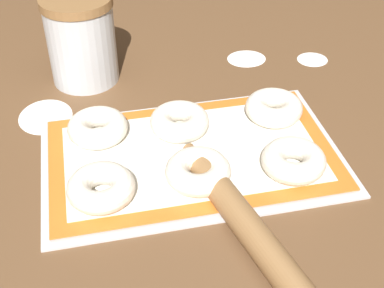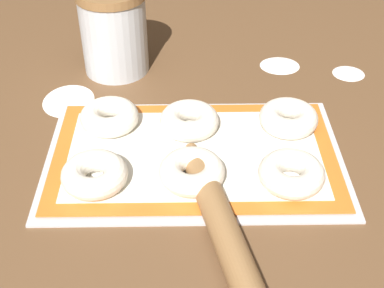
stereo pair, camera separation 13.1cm
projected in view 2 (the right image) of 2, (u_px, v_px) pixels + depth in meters
The scene contains 14 objects.
ground_plane at pixel (183, 160), 0.85m from camera, with size 2.80×2.80×0.00m, color brown.
baking_tray at pixel (192, 156), 0.85m from camera, with size 0.47×0.29×0.01m.
baking_mat at pixel (192, 153), 0.85m from camera, with size 0.45×0.27×0.00m.
bagel_front_left at pixel (92, 174), 0.78m from camera, with size 0.10×0.10×0.04m.
bagel_front_center at pixel (189, 172), 0.78m from camera, with size 0.10×0.10×0.04m.
bagel_front_right at pixel (289, 174), 0.78m from camera, with size 0.10×0.10×0.04m.
bagel_back_left at pixel (107, 117), 0.89m from camera, with size 0.10×0.10×0.04m.
bagel_back_center at pixel (187, 120), 0.88m from camera, with size 0.10×0.10×0.04m.
bagel_back_right at pixel (286, 118), 0.89m from camera, with size 0.10×0.10×0.04m.
flour_canister at pixel (112, 30), 1.02m from camera, with size 0.13×0.13×0.17m.
rolling_pin at pixel (227, 245), 0.69m from camera, with size 0.11×0.40×0.04m.
flour_patch_near at pixel (278, 65), 1.08m from camera, with size 0.08×0.07×0.00m.
flour_patch_far at pixel (347, 73), 1.05m from camera, with size 0.06×0.06×0.00m.
flour_patch_side at pixel (66, 100), 0.98m from camera, with size 0.09×0.11×0.00m.
Camera 2 is at (0.00, -0.65, 0.55)m, focal length 50.00 mm.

